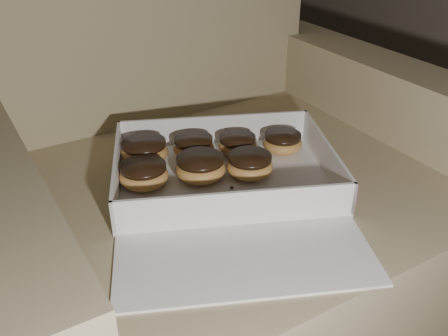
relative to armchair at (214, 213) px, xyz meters
The scene contains 14 objects.
armchair is the anchor object (origin of this frame).
bakery_box 0.20m from the armchair, 106.63° to the right, with size 0.57×0.61×0.07m.
donut_a 0.23m from the armchair, 23.55° to the right, with size 0.08×0.08×0.04m.
donut_b 0.18m from the armchair, 20.37° to the right, with size 0.08×0.08×0.04m.
donut_c 0.22m from the armchair, 160.05° to the left, with size 0.10×0.10×0.05m.
donut_d 0.25m from the armchair, 168.10° to the right, with size 0.09×0.09×0.05m.
donut_e 0.20m from the armchair, 78.94° to the right, with size 0.09×0.09×0.05m.
donut_f 0.18m from the armchair, 151.53° to the left, with size 0.09×0.09×0.04m.
donut_g 0.20m from the armchair, 134.34° to the right, with size 0.10×0.10×0.05m.
crumb_a 0.26m from the armchair, 71.52° to the right, with size 0.01×0.01×0.00m, color black.
crumb_b 0.20m from the armchair, 104.48° to the right, with size 0.01×0.01×0.00m, color black.
crumb_c 0.27m from the armchair, 102.46° to the right, with size 0.01×0.01×0.00m, color black.
crumb_d 0.31m from the armchair, 72.66° to the right, with size 0.01×0.01×0.00m, color black.
crumb_e 0.23m from the armchair, 111.20° to the right, with size 0.01×0.01×0.00m, color black.
Camera 1 is at (0.42, -0.56, 0.99)m, focal length 40.00 mm.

